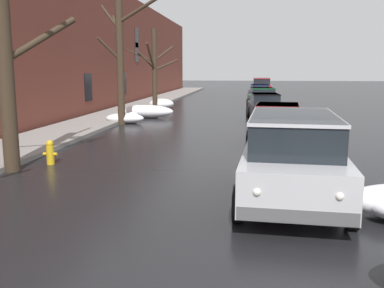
% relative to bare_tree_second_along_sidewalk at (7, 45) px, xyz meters
% --- Properties ---
extents(left_sidewalk_slab, '(2.76, 80.00, 0.15)m').
position_rel_bare_tree_second_along_sidewalk_xyz_m(left_sidewalk_slab, '(-1.58, 9.47, -3.25)').
color(left_sidewalk_slab, gray).
rests_on(left_sidewalk_slab, ground).
extents(brick_townhouse_facade, '(0.63, 80.00, 8.33)m').
position_rel_bare_tree_second_along_sidewalk_xyz_m(brick_townhouse_facade, '(-3.46, 9.48, 0.84)').
color(brick_townhouse_facade, brown).
rests_on(brick_townhouse_facade, ground).
extents(snow_bank_near_corner_left, '(1.96, 0.96, 0.56)m').
position_rel_bare_tree_second_along_sidewalk_xyz_m(snow_bank_near_corner_left, '(0.02, 10.52, -3.07)').
color(snow_bank_near_corner_left, white).
rests_on(snow_bank_near_corner_left, ground).
extents(snow_bank_mid_block_left, '(3.05, 1.15, 0.72)m').
position_rel_bare_tree_second_along_sidewalk_xyz_m(snow_bank_mid_block_left, '(0.41, 13.06, -2.97)').
color(snow_bank_mid_block_left, white).
rests_on(snow_bank_mid_block_left, ground).
extents(snow_bank_along_right_kerb, '(1.70, 1.34, 0.71)m').
position_rel_bare_tree_second_along_sidewalk_xyz_m(snow_bank_along_right_kerb, '(0.25, 18.46, -2.98)').
color(snow_bank_along_right_kerb, white).
rests_on(snow_bank_along_right_kerb, ground).
extents(bare_tree_second_along_sidewalk, '(2.49, 3.76, 6.09)m').
position_rel_bare_tree_second_along_sidewalk_xyz_m(bare_tree_second_along_sidewalk, '(0.00, 0.00, 0.00)').
color(bare_tree_second_along_sidewalk, '#382B1E').
rests_on(bare_tree_second_along_sidewalk, ground).
extents(bare_tree_mid_block, '(3.24, 2.27, 6.92)m').
position_rel_bare_tree_second_along_sidewalk_xyz_m(bare_tree_mid_block, '(-0.06, 10.14, 0.33)').
color(bare_tree_mid_block, '#382B1E').
rests_on(bare_tree_mid_block, ground).
extents(bare_tree_far_down_block, '(3.21, 2.93, 5.34)m').
position_rel_bare_tree_second_along_sidewalk_xyz_m(bare_tree_far_down_block, '(-0.06, 17.80, -0.51)').
color(bare_tree_far_down_block, '#382B1E').
rests_on(bare_tree_far_down_block, ground).
extents(suv_silver_approaching_near_lane, '(2.32, 4.72, 1.82)m').
position_rel_bare_tree_second_along_sidewalk_xyz_m(suv_silver_approaching_near_lane, '(7.16, -1.85, -2.34)').
color(suv_silver_approaching_near_lane, '#B7B7BC').
rests_on(suv_silver_approaching_near_lane, ground).
extents(sedan_maroon_parked_kerbside_close, '(2.27, 4.38, 1.42)m').
position_rel_bare_tree_second_along_sidewalk_xyz_m(sedan_maroon_parked_kerbside_close, '(7.29, 5.75, -2.57)').
color(sedan_maroon_parked_kerbside_close, maroon).
rests_on(sedan_maroon_parked_kerbside_close, ground).
extents(sedan_black_parked_kerbside_mid, '(2.05, 4.49, 1.42)m').
position_rel_bare_tree_second_along_sidewalk_xyz_m(sedan_black_parked_kerbside_mid, '(7.06, 12.87, -2.57)').
color(sedan_black_parked_kerbside_mid, black).
rests_on(sedan_black_parked_kerbside_mid, ground).
extents(sedan_green_parked_far_down_block, '(2.25, 4.04, 1.42)m').
position_rel_bare_tree_second_along_sidewalk_xyz_m(sedan_green_parked_far_down_block, '(7.09, 19.95, -2.58)').
color(sedan_green_parked_far_down_block, '#1E5633').
rests_on(sedan_green_parked_far_down_block, ground).
extents(sedan_darkblue_queued_behind_truck, '(2.10, 4.13, 1.42)m').
position_rel_bare_tree_second_along_sidewalk_xyz_m(sedan_darkblue_queued_behind_truck, '(7.04, 26.80, -2.58)').
color(sedan_darkblue_queued_behind_truck, navy).
rests_on(sedan_darkblue_queued_behind_truck, ground).
extents(suv_red_at_far_intersection, '(2.07, 4.81, 1.82)m').
position_rel_bare_tree_second_along_sidewalk_xyz_m(suv_red_at_far_intersection, '(7.33, 33.93, -2.34)').
color(suv_red_at_far_intersection, red).
rests_on(suv_red_at_far_intersection, ground).
extents(fire_hydrant, '(0.42, 0.22, 0.71)m').
position_rel_bare_tree_second_along_sidewalk_xyz_m(fire_hydrant, '(0.58, 0.87, -2.97)').
color(fire_hydrant, gold).
rests_on(fire_hydrant, ground).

